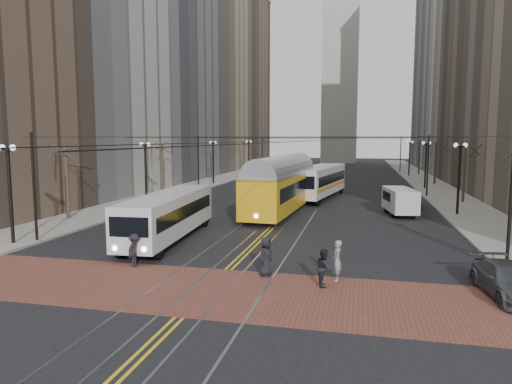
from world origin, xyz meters
The scene contains 25 objects.
ground centered at (0.00, 0.00, 0.00)m, with size 260.00×260.00×0.00m, color black.
sidewalk_left centered at (-15.00, 45.00, 0.07)m, with size 5.00×140.00×0.15m, color gray.
sidewalk_right centered at (15.00, 45.00, 0.07)m, with size 5.00×140.00×0.15m, color gray.
crosswalk_band centered at (0.00, -4.00, 0.01)m, with size 25.00×6.00×0.01m, color brown.
streetcar_rails centered at (0.00, 45.00, 0.00)m, with size 4.80×130.00×0.02m, color gray.
centre_lines centered at (0.00, 45.00, 0.01)m, with size 0.42×130.00×0.01m, color gold.
building_left_mid centered at (-25.50, 46.00, 17.00)m, with size 16.00×20.00×34.00m, color slate.
building_left_midfar centered at (-27.50, 66.00, 26.00)m, with size 20.00×20.00×52.00m, color gray.
building_left_far centered at (-25.50, 86.00, 20.00)m, with size 16.00×20.00×40.00m, color brown.
building_right_midfar centered at (27.50, 66.00, 26.00)m, with size 20.00×20.00×52.00m, color #AEABA4.
building_right_far centered at (25.50, 86.00, 20.00)m, with size 16.00×20.00×40.00m, color slate.
clock_tower centered at (0.00, 102.00, 35.96)m, with size 12.00×12.00×66.00m.
lamp_posts centered at (0.00, 28.75, 2.80)m, with size 27.60×57.20×5.60m.
street_trees centered at (0.00, 35.25, 2.80)m, with size 31.68×53.28×5.60m.
trolley_wires centered at (0.00, 34.83, 3.77)m, with size 25.96×120.00×6.60m.
transit_bus centered at (-5.38, 4.40, 1.43)m, with size 2.38×11.45×2.86m, color silver.
streetcar centered at (-0.50, 16.84, 1.84)m, with size 2.90×15.64×3.69m, color gold.
rear_bus centered at (1.80, 26.31, 1.68)m, with size 2.80×12.89×3.36m, color silver.
cargo_van centered at (9.16, 17.23, 1.09)m, with size 1.90×4.94×2.18m, color silver.
sedan_grey centered at (10.50, 22.00, 0.73)m, with size 1.72×4.28×1.46m, color #3A3C41.
sedan_parked centered at (11.80, -2.00, 0.65)m, with size 1.81×4.45×1.29m, color #43474B.
pedestrian_a centered at (1.94, -1.50, 0.90)m, with size 0.87×0.57×1.78m, color black.
pedestrian_b centered at (5.11, -1.50, 0.91)m, with size 0.65×0.43×1.79m, color gray.
pedestrian_c centered at (4.63, -2.39, 0.80)m, with size 0.77×0.60×1.58m, color black.
pedestrian_d centered at (-4.56, -1.50, 0.82)m, with size 1.05×0.60×1.62m, color black.
Camera 1 is at (6.07, -21.24, 6.20)m, focal length 32.00 mm.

